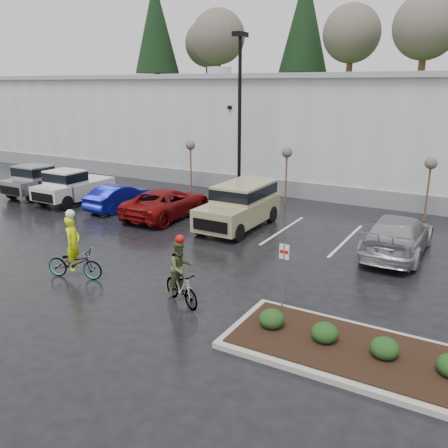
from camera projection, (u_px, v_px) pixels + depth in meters
The scene contains 21 objects.
ground at pixel (174, 289), 15.79m from camera, with size 120.00×120.00×0.00m, color black.
warehouse at pixel (357, 128), 33.03m from camera, with size 60.50×15.50×7.20m.
wooded_ridge at pixel (412, 118), 52.33m from camera, with size 80.00×25.00×6.00m, color #1F411B.
lamppost at pixel (240, 101), 26.07m from camera, with size 0.50×1.00×9.22m.
sapling_west at pixel (190, 148), 29.65m from camera, with size 0.60×0.60×3.20m.
sapling_mid at pixel (287, 156), 26.54m from camera, with size 0.60×0.60×3.20m.
sapling_east at pixel (431, 167), 22.95m from camera, with size 0.60×0.60×3.20m.
curb_island at pixel (383, 360), 11.59m from camera, with size 8.00×3.00×0.15m, color gray.
mulch_bed at pixel (384, 357), 11.56m from camera, with size 7.60×2.60×0.04m, color black.
shrub_a at pixel (272, 319), 12.93m from camera, with size 0.70×0.70×0.52m, color black.
shrub_b at pixel (325, 333), 12.21m from camera, with size 0.70×0.70×0.52m, color black.
shrub_c at pixel (385, 348), 11.49m from camera, with size 0.70×0.70×0.52m, color black.
fire_lane_sign at pixel (284, 269), 13.74m from camera, with size 0.30×0.05×2.20m.
pickup_silver at pixel (46, 179), 29.02m from camera, with size 2.10×5.20×1.96m, color #95969C, non-canonical shape.
pickup_white at pixel (78, 185), 27.38m from camera, with size 2.10×5.20×1.96m, color silver, non-canonical shape.
car_blue at pixel (119, 197), 25.79m from camera, with size 1.44×4.13×1.36m, color #0C1186.
car_red at pixel (167, 203), 24.26m from camera, with size 2.48×5.37×1.49m, color maroon.
suv_tan at pixel (238, 207), 22.27m from camera, with size 2.20×5.10×2.06m, color #999367, non-canonical shape.
car_far_silver at pixel (398, 235), 18.88m from camera, with size 2.21×5.44×1.58m, color #A4A6AC.
cyclist_hivis at pixel (74, 257), 16.53m from camera, with size 2.17×1.27×2.49m.
cyclist_olive at pixel (181, 279), 14.52m from camera, with size 1.80×1.17×2.26m.
Camera 1 is at (8.69, -11.76, 6.57)m, focal length 38.00 mm.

